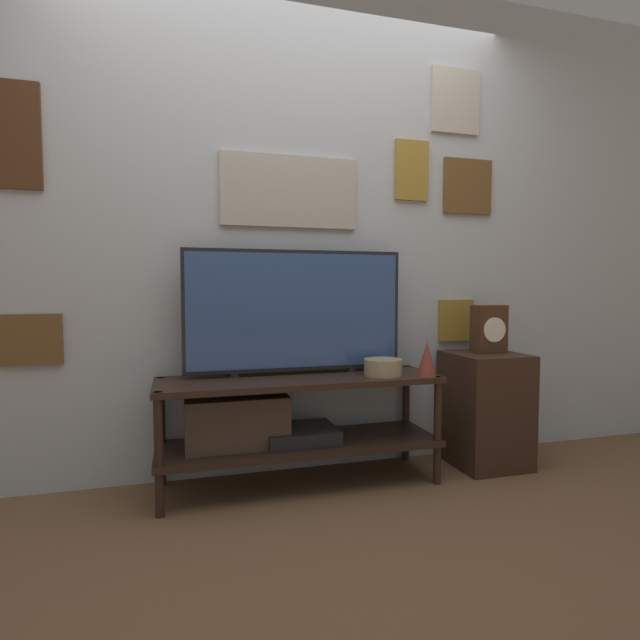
# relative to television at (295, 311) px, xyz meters

# --- Properties ---
(ground_plane) EXTENTS (12.00, 12.00, 0.00)m
(ground_plane) POSITION_rel_television_xyz_m (0.00, -0.34, -0.88)
(ground_plane) COLOR brown
(wall_back) EXTENTS (6.40, 0.08, 2.70)m
(wall_back) POSITION_rel_television_xyz_m (0.00, 0.17, 0.47)
(wall_back) COLOR #B2BCC6
(wall_back) RESTS_ON ground_plane
(media_console) EXTENTS (1.41, 0.42, 0.55)m
(media_console) POSITION_rel_television_xyz_m (-0.12, -0.09, -0.53)
(media_console) COLOR black
(media_console) RESTS_ON ground_plane
(television) EXTENTS (1.14, 0.05, 0.64)m
(television) POSITION_rel_television_xyz_m (0.00, 0.00, 0.00)
(television) COLOR black
(television) RESTS_ON media_console
(vase_slim_bronze) EXTENTS (0.10, 0.10, 0.18)m
(vase_slim_bronze) POSITION_rel_television_xyz_m (0.63, -0.24, -0.24)
(vase_slim_bronze) COLOR brown
(vase_slim_bronze) RESTS_ON media_console
(vase_wide_bowl) EXTENTS (0.19, 0.19, 0.08)m
(vase_wide_bowl) POSITION_rel_television_xyz_m (0.42, -0.16, -0.29)
(vase_wide_bowl) COLOR tan
(vase_wide_bowl) RESTS_ON media_console
(side_table) EXTENTS (0.39, 0.41, 0.63)m
(side_table) POSITION_rel_television_xyz_m (1.08, -0.09, -0.56)
(side_table) COLOR #382319
(side_table) RESTS_ON ground_plane
(mantel_clock) EXTENTS (0.18, 0.11, 0.27)m
(mantel_clock) POSITION_rel_television_xyz_m (1.10, -0.08, -0.11)
(mantel_clock) COLOR #422819
(mantel_clock) RESTS_ON side_table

